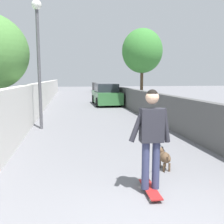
{
  "coord_description": "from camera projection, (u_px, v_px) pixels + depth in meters",
  "views": [
    {
      "loc": [
        -2.45,
        1.18,
        1.96
      ],
      "look_at": [
        4.38,
        -0.05,
        1.0
      ],
      "focal_mm": 39.6,
      "sensor_mm": 36.0,
      "label": 1
    }
  ],
  "objects": [
    {
      "name": "dog",
      "position": [
        164.0,
        157.0,
        5.33
      ],
      "size": [
        1.35,
        0.79,
        1.06
      ],
      "color": "brown",
      "rests_on": "ground"
    },
    {
      "name": "fence_right",
      "position": [
        134.0,
        100.0,
        14.96
      ],
      "size": [
        48.0,
        0.3,
        1.28
      ],
      "primitive_type": "cube",
      "color": "#4C4C4C",
      "rests_on": "ground"
    },
    {
      "name": "person_skateboarder",
      "position": [
        151.0,
        132.0,
        4.09
      ],
      "size": [
        0.24,
        0.71,
        1.69
      ],
      "color": "#333859",
      "rests_on": "skateboard"
    },
    {
      "name": "skateboard",
      "position": [
        150.0,
        189.0,
        4.23
      ],
      "size": [
        0.81,
        0.24,
        0.08
      ],
      "color": "maroon",
      "rests_on": "ground"
    },
    {
      "name": "ground_plane",
      "position": [
        86.0,
        107.0,
        16.51
      ],
      "size": [
        80.0,
        80.0,
        0.0
      ],
      "primitive_type": "plane",
      "color": "slate"
    },
    {
      "name": "tree_right_mid",
      "position": [
        142.0,
        51.0,
        15.66
      ],
      "size": [
        2.56,
        2.56,
        5.05
      ],
      "color": "#473523",
      "rests_on": "ground"
    },
    {
      "name": "wall_left",
      "position": [
        39.0,
        98.0,
        13.96
      ],
      "size": [
        48.0,
        0.3,
        1.68
      ],
      "primitive_type": "cube",
      "color": "silver",
      "rests_on": "ground"
    },
    {
      "name": "car_near",
      "position": [
        106.0,
        95.0,
        18.09
      ],
      "size": [
        4.16,
        1.8,
        1.54
      ],
      "color": "#336B38",
      "rests_on": "ground"
    },
    {
      "name": "lamp_post",
      "position": [
        38.0,
        44.0,
        9.17
      ],
      "size": [
        0.36,
        0.36,
        4.78
      ],
      "color": "#4C4C51",
      "rests_on": "ground"
    }
  ]
}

